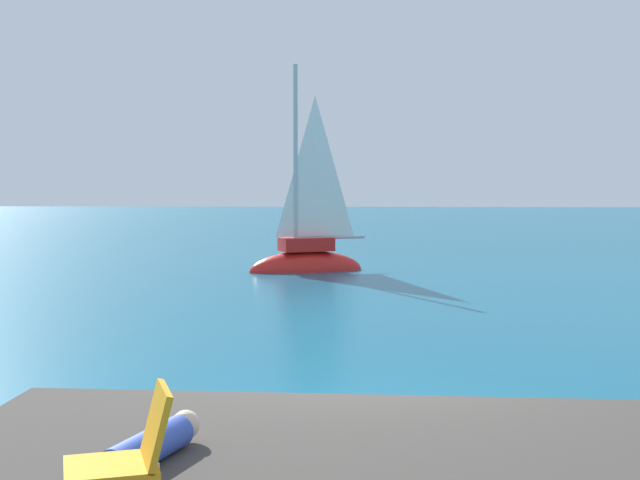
{
  "coord_description": "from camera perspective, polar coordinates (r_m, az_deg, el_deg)",
  "views": [
    {
      "loc": [
        -0.01,
        -9.68,
        2.79
      ],
      "look_at": [
        -1.1,
        13.38,
        1.2
      ],
      "focal_mm": 49.87,
      "sensor_mm": 36.0,
      "label": 1
    }
  ],
  "objects": [
    {
      "name": "beach_chair",
      "position": [
        5.36,
        -12.03,
        -13.04
      ],
      "size": [
        0.72,
        0.65,
        0.8
      ],
      "rotation": [
        0.0,
        0.0,
        3.48
      ],
      "color": "orange",
      "rests_on": "shore_ledge"
    },
    {
      "name": "sailboat_near",
      "position": [
        26.95,
        -0.85,
        -1.22
      ],
      "size": [
        3.78,
        2.51,
        6.82
      ],
      "rotation": [
        0.0,
        0.0,
        3.53
      ],
      "color": "red",
      "rests_on": "ground"
    },
    {
      "name": "boulder_seaward",
      "position": [
        8.98,
        18.23,
        -14.35
      ],
      "size": [
        1.67,
        1.53,
        0.92
      ],
      "primitive_type": "cube",
      "rotation": [
        -0.12,
        0.02,
        2.87
      ],
      "color": "#423634",
      "rests_on": "ground"
    },
    {
      "name": "person_sunbather",
      "position": [
        6.39,
        -11.59,
        -13.3
      ],
      "size": [
        0.68,
        1.71,
        0.25
      ],
      "rotation": [
        0.0,
        0.0,
        4.41
      ],
      "color": "#334CB2",
      "rests_on": "shore_ledge"
    },
    {
      "name": "boulder_inland",
      "position": [
        9.05,
        -8.11,
        -14.06
      ],
      "size": [
        1.16,
        1.19,
        0.59
      ],
      "primitive_type": "cube",
      "rotation": [
        -0.04,
        0.07,
        0.77
      ],
      "color": "#3A3D33",
      "rests_on": "ground"
    },
    {
      "name": "ground_plane",
      "position": [
        10.07,
        2.74,
        -12.14
      ],
      "size": [
        160.0,
        160.0,
        0.0
      ],
      "primitive_type": "plane",
      "color": "#0F5675"
    }
  ]
}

